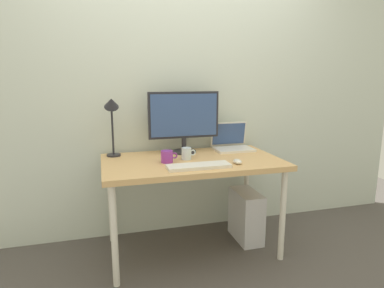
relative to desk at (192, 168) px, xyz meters
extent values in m
plane|color=#4C4742|center=(0.00, 0.00, -0.68)|extent=(6.00, 6.00, 0.00)
cube|color=silver|center=(0.00, 0.44, 0.62)|extent=(4.40, 0.04, 2.60)
cube|color=tan|center=(0.00, 0.00, 0.04)|extent=(1.33, 0.76, 0.04)
cylinder|color=silver|center=(-0.61, -0.32, -0.33)|extent=(0.04, 0.04, 0.70)
cylinder|color=silver|center=(0.61, -0.32, -0.33)|extent=(0.04, 0.04, 0.70)
cylinder|color=silver|center=(-0.61, 0.32, -0.33)|extent=(0.04, 0.04, 0.70)
cylinder|color=silver|center=(0.61, 0.32, -0.33)|extent=(0.04, 0.04, 0.70)
cylinder|color=#232328|center=(0.00, 0.25, 0.07)|extent=(0.20, 0.20, 0.01)
cylinder|color=#232328|center=(0.00, 0.25, 0.13)|extent=(0.04, 0.04, 0.11)
cube|color=#232328|center=(0.00, 0.25, 0.38)|extent=(0.58, 0.03, 0.38)
cube|color=#334C7F|center=(0.00, 0.23, 0.38)|extent=(0.55, 0.01, 0.34)
cube|color=silver|center=(0.43, 0.21, 0.07)|extent=(0.32, 0.22, 0.02)
cube|color=silver|center=(0.43, 0.33, 0.19)|extent=(0.32, 0.04, 0.21)
cube|color=#334C7F|center=(0.43, 0.33, 0.19)|extent=(0.30, 0.03, 0.18)
cylinder|color=#232328|center=(-0.57, 0.28, 0.07)|extent=(0.11, 0.11, 0.01)
cylinder|color=#232328|center=(-0.57, 0.28, 0.27)|extent=(0.02, 0.02, 0.38)
cone|color=#232328|center=(-0.57, 0.24, 0.49)|extent=(0.11, 0.14, 0.13)
cube|color=silver|center=(-0.02, -0.24, 0.08)|extent=(0.44, 0.14, 0.02)
ellipsoid|color=silver|center=(0.28, -0.21, 0.08)|extent=(0.06, 0.09, 0.03)
cylinder|color=purple|center=(-0.20, -0.04, 0.11)|extent=(0.09, 0.09, 0.09)
torus|color=purple|center=(-0.14, -0.04, 0.11)|extent=(0.05, 0.01, 0.05)
cylinder|color=silver|center=(-0.04, 0.02, 0.11)|extent=(0.08, 0.08, 0.09)
torus|color=silver|center=(0.01, 0.02, 0.11)|extent=(0.05, 0.01, 0.05)
cube|color=silver|center=(0.49, 0.05, -0.47)|extent=(0.18, 0.36, 0.42)
camera|label=1|loc=(-0.65, -2.34, 0.67)|focal=30.93mm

